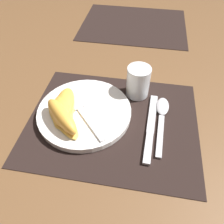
% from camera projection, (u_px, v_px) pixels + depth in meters
% --- Properties ---
extents(ground_plane, '(3.00, 3.00, 0.00)m').
position_uv_depth(ground_plane, '(113.00, 121.00, 0.56)').
color(ground_plane, brown).
extents(placemat, '(0.43, 0.34, 0.00)m').
position_uv_depth(placemat, '(113.00, 121.00, 0.56)').
color(placemat, black).
rests_on(placemat, ground_plane).
extents(placemat_far, '(0.43, 0.34, 0.00)m').
position_uv_depth(placemat_far, '(133.00, 24.00, 0.92)').
color(placemat_far, black).
rests_on(placemat_far, ground_plane).
extents(plate, '(0.24, 0.24, 0.02)m').
position_uv_depth(plate, '(85.00, 112.00, 0.57)').
color(plate, white).
rests_on(plate, placemat).
extents(juice_glass, '(0.06, 0.06, 0.09)m').
position_uv_depth(juice_glass, '(138.00, 83.00, 0.60)').
color(juice_glass, silver).
rests_on(juice_glass, placemat).
extents(knife, '(0.03, 0.22, 0.01)m').
position_uv_depth(knife, '(151.00, 128.00, 0.54)').
color(knife, '#BCBCC1').
rests_on(knife, placemat).
extents(spoon, '(0.04, 0.19, 0.01)m').
position_uv_depth(spoon, '(162.00, 113.00, 0.57)').
color(spoon, '#BCBCC1').
rests_on(spoon, placemat).
extents(fork, '(0.14, 0.15, 0.00)m').
position_uv_depth(fork, '(81.00, 111.00, 0.56)').
color(fork, '#BCBCC1').
rests_on(fork, plate).
extents(citrus_wedge_0, '(0.07, 0.14, 0.03)m').
position_uv_depth(citrus_wedge_0, '(64.00, 105.00, 0.55)').
color(citrus_wedge_0, '#F7C656').
rests_on(citrus_wedge_0, plate).
extents(citrus_wedge_1, '(0.09, 0.12, 0.04)m').
position_uv_depth(citrus_wedge_1, '(62.00, 111.00, 0.54)').
color(citrus_wedge_1, '#F7C656').
rests_on(citrus_wedge_1, plate).
extents(citrus_wedge_2, '(0.12, 0.12, 0.05)m').
position_uv_depth(citrus_wedge_2, '(62.00, 117.00, 0.52)').
color(citrus_wedge_2, '#F7C656').
rests_on(citrus_wedge_2, plate).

